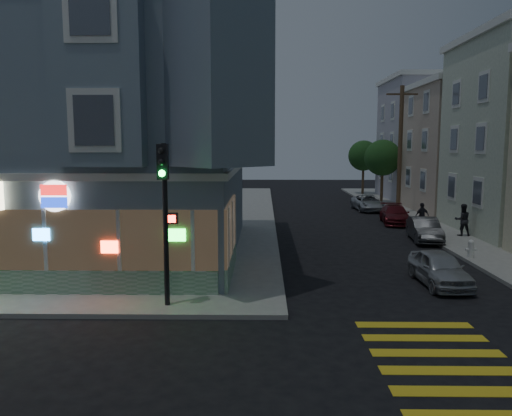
{
  "coord_description": "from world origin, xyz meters",
  "views": [
    {
      "loc": [
        2.28,
        -11.88,
        5.03
      ],
      "look_at": [
        2.01,
        5.52,
        2.82
      ],
      "focal_mm": 35.0,
      "sensor_mm": 36.0,
      "label": 1
    }
  ],
  "objects_px": {
    "pedestrian_b": "(422,216)",
    "parked_car_a": "(439,268)",
    "pedestrian_a": "(463,220)",
    "parked_car_c": "(395,215)",
    "traffic_signal": "(165,197)",
    "parked_car_b": "(424,230)",
    "parked_car_d": "(368,203)",
    "street_tree_near": "(383,158)",
    "fire_hydrant": "(471,248)",
    "street_tree_far": "(364,156)",
    "utility_pole": "(400,148)"
  },
  "relations": [
    {
      "from": "parked_car_d",
      "to": "fire_hydrant",
      "type": "bearing_deg",
      "value": -89.9
    },
    {
      "from": "pedestrian_b",
      "to": "fire_hydrant",
      "type": "height_order",
      "value": "pedestrian_b"
    },
    {
      "from": "parked_car_b",
      "to": "parked_car_c",
      "type": "height_order",
      "value": "parked_car_b"
    },
    {
      "from": "utility_pole",
      "to": "pedestrian_a",
      "type": "relative_size",
      "value": 5.22
    },
    {
      "from": "pedestrian_a",
      "to": "pedestrian_b",
      "type": "height_order",
      "value": "pedestrian_a"
    },
    {
      "from": "street_tree_far",
      "to": "parked_car_b",
      "type": "distance_m",
      "value": 24.32
    },
    {
      "from": "pedestrian_b",
      "to": "parked_car_a",
      "type": "relative_size",
      "value": 0.43
    },
    {
      "from": "pedestrian_b",
      "to": "utility_pole",
      "type": "bearing_deg",
      "value": -113.88
    },
    {
      "from": "utility_pole",
      "to": "pedestrian_a",
      "type": "xyz_separation_m",
      "value": [
        1.0,
        -9.18,
        -3.78
      ]
    },
    {
      "from": "pedestrian_a",
      "to": "traffic_signal",
      "type": "bearing_deg",
      "value": 41.85
    },
    {
      "from": "street_tree_near",
      "to": "pedestrian_a",
      "type": "height_order",
      "value": "street_tree_near"
    },
    {
      "from": "street_tree_near",
      "to": "pedestrian_b",
      "type": "bearing_deg",
      "value": -93.18
    },
    {
      "from": "parked_car_b",
      "to": "parked_car_d",
      "type": "height_order",
      "value": "parked_car_b"
    },
    {
      "from": "street_tree_near",
      "to": "fire_hydrant",
      "type": "bearing_deg",
      "value": -92.52
    },
    {
      "from": "street_tree_near",
      "to": "parked_car_a",
      "type": "distance_m",
      "value": 24.75
    },
    {
      "from": "utility_pole",
      "to": "street_tree_near",
      "type": "relative_size",
      "value": 1.7
    },
    {
      "from": "parked_car_a",
      "to": "fire_hydrant",
      "type": "relative_size",
      "value": 4.57
    },
    {
      "from": "parked_car_d",
      "to": "pedestrian_b",
      "type": "bearing_deg",
      "value": -86.28
    },
    {
      "from": "pedestrian_a",
      "to": "parked_car_c",
      "type": "xyz_separation_m",
      "value": [
        -2.3,
        5.02,
        -0.43
      ]
    },
    {
      "from": "pedestrian_a",
      "to": "pedestrian_b",
      "type": "xyz_separation_m",
      "value": [
        -1.53,
        2.03,
        -0.09
      ]
    },
    {
      "from": "parked_car_c",
      "to": "street_tree_far",
      "type": "bearing_deg",
      "value": 91.74
    },
    {
      "from": "street_tree_near",
      "to": "parked_car_c",
      "type": "xyz_separation_m",
      "value": [
        -1.5,
        -10.16,
        -3.35
      ]
    },
    {
      "from": "utility_pole",
      "to": "pedestrian_a",
      "type": "height_order",
      "value": "utility_pole"
    },
    {
      "from": "street_tree_near",
      "to": "fire_hydrant",
      "type": "height_order",
      "value": "street_tree_near"
    },
    {
      "from": "parked_car_d",
      "to": "fire_hydrant",
      "type": "relative_size",
      "value": 5.4
    },
    {
      "from": "pedestrian_a",
      "to": "parked_car_c",
      "type": "distance_m",
      "value": 5.54
    },
    {
      "from": "fire_hydrant",
      "to": "street_tree_far",
      "type": "bearing_deg",
      "value": 88.19
    },
    {
      "from": "traffic_signal",
      "to": "fire_hydrant",
      "type": "xyz_separation_m",
      "value": [
        11.95,
        6.75,
        -2.91
      ]
    },
    {
      "from": "parked_car_b",
      "to": "fire_hydrant",
      "type": "distance_m",
      "value": 4.47
    },
    {
      "from": "street_tree_far",
      "to": "pedestrian_b",
      "type": "distance_m",
      "value": 21.38
    },
    {
      "from": "street_tree_far",
      "to": "parked_car_a",
      "type": "bearing_deg",
      "value": -96.33
    },
    {
      "from": "parked_car_b",
      "to": "fire_hydrant",
      "type": "bearing_deg",
      "value": -75.97
    },
    {
      "from": "parked_car_a",
      "to": "parked_car_b",
      "type": "height_order",
      "value": "parked_car_b"
    },
    {
      "from": "pedestrian_b",
      "to": "parked_car_c",
      "type": "height_order",
      "value": "pedestrian_b"
    },
    {
      "from": "street_tree_near",
      "to": "pedestrian_a",
      "type": "distance_m",
      "value": 15.48
    },
    {
      "from": "parked_car_b",
      "to": "parked_car_c",
      "type": "relative_size",
      "value": 0.93
    },
    {
      "from": "parked_car_c",
      "to": "fire_hydrant",
      "type": "bearing_deg",
      "value": -80.21
    },
    {
      "from": "street_tree_far",
      "to": "fire_hydrant",
      "type": "distance_m",
      "value": 28.68
    },
    {
      "from": "pedestrian_a",
      "to": "parked_car_b",
      "type": "height_order",
      "value": "pedestrian_a"
    },
    {
      "from": "pedestrian_b",
      "to": "traffic_signal",
      "type": "distance_m",
      "value": 18.74
    },
    {
      "from": "fire_hydrant",
      "to": "parked_car_a",
      "type": "bearing_deg",
      "value": -125.3
    },
    {
      "from": "fire_hydrant",
      "to": "pedestrian_b",
      "type": "bearing_deg",
      "value": 88.68
    },
    {
      "from": "parked_car_c",
      "to": "traffic_signal",
      "type": "xyz_separation_m",
      "value": [
        -11.35,
        -17.06,
        2.89
      ]
    },
    {
      "from": "pedestrian_b",
      "to": "parked_car_a",
      "type": "xyz_separation_m",
      "value": [
        -2.85,
        -11.1,
        -0.31
      ]
    },
    {
      "from": "utility_pole",
      "to": "street_tree_near",
      "type": "distance_m",
      "value": 6.06
    },
    {
      "from": "street_tree_near",
      "to": "parked_car_c",
      "type": "distance_m",
      "value": 10.8
    },
    {
      "from": "utility_pole",
      "to": "pedestrian_b",
      "type": "xyz_separation_m",
      "value": [
        -0.53,
        -7.16,
        -3.87
      ]
    },
    {
      "from": "parked_car_b",
      "to": "pedestrian_a",
      "type": "bearing_deg",
      "value": 26.81
    },
    {
      "from": "parked_car_b",
      "to": "traffic_signal",
      "type": "bearing_deg",
      "value": -129.12
    },
    {
      "from": "pedestrian_a",
      "to": "traffic_signal",
      "type": "distance_m",
      "value": 18.37
    }
  ]
}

